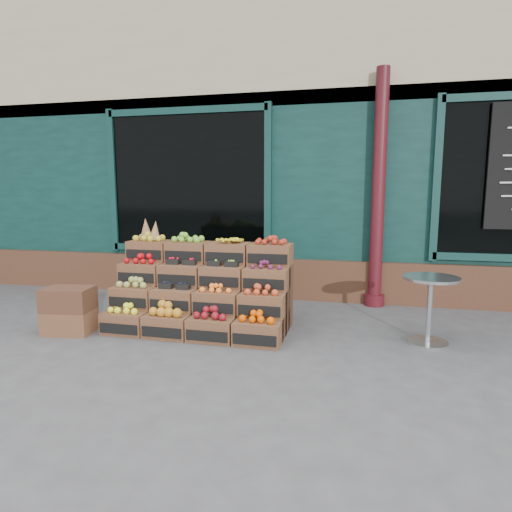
# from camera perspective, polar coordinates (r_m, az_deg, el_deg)

# --- Properties ---
(ground) EXTENTS (60.00, 60.00, 0.00)m
(ground) POSITION_cam_1_polar(r_m,az_deg,el_deg) (4.42, 0.53, -12.37)
(ground) COLOR #4A4A4D
(ground) RESTS_ON ground
(shop_facade) EXTENTS (12.00, 6.24, 4.80)m
(shop_facade) POSITION_cam_1_polar(r_m,az_deg,el_deg) (9.23, 7.51, 13.47)
(shop_facade) COLOR #0E302D
(shop_facade) RESTS_ON ground
(crate_display) EXTENTS (2.03, 1.01, 1.27)m
(crate_display) POSITION_cam_1_polar(r_m,az_deg,el_deg) (5.07, -7.20, -5.10)
(crate_display) COLOR brown
(crate_display) RESTS_ON ground
(spare_crates) EXTENTS (0.56, 0.42, 0.52)m
(spare_crates) POSITION_cam_1_polar(r_m,az_deg,el_deg) (5.28, -23.68, -6.65)
(spare_crates) COLOR brown
(spare_crates) RESTS_ON ground
(bistro_table) EXTENTS (0.57, 0.57, 0.72)m
(bistro_table) POSITION_cam_1_polar(r_m,az_deg,el_deg) (4.80, 22.16, -5.73)
(bistro_table) COLOR silver
(bistro_table) RESTS_ON ground
(shopkeeper) EXTENTS (0.73, 0.55, 1.80)m
(shopkeeper) POSITION_cam_1_polar(r_m,az_deg,el_deg) (7.13, -4.32, 3.00)
(shopkeeper) COLOR #1B5F1F
(shopkeeper) RESTS_ON ground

